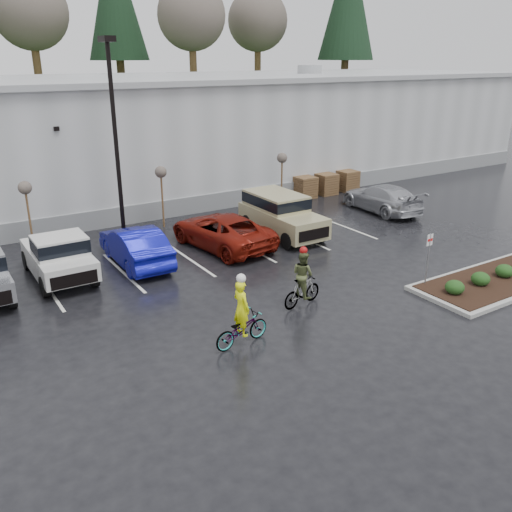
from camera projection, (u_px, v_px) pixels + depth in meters
ground at (354, 313)px, 18.85m from camera, size 120.00×120.00×0.00m
warehouse at (126, 134)px, 34.99m from camera, size 60.50×15.50×7.20m
wooded_ridge at (46, 114)px, 53.42m from camera, size 80.00×25.00×6.00m
lamppost at (114, 120)px, 24.36m from camera, size 0.50×1.00×9.22m
sapling_west at (25, 191)px, 24.16m from camera, size 0.60×0.60×3.20m
sapling_mid at (161, 175)px, 27.44m from camera, size 0.60×0.60×3.20m
sapling_east at (282, 161)px, 31.21m from camera, size 0.60×0.60×3.20m
pallet_stack_a at (305, 187)px, 33.97m from camera, size 1.20×1.20×1.35m
pallet_stack_b at (326, 184)px, 34.83m from camera, size 1.20×1.20×1.35m
pallet_stack_c at (347, 181)px, 35.73m from camera, size 1.20×1.20×1.35m
curb_island at (503, 279)px, 21.55m from camera, size 8.00×3.00×0.15m
mulch_bed at (504, 277)px, 21.52m from camera, size 7.60×2.60×0.04m
shrub_a at (455, 287)px, 19.93m from camera, size 0.70×0.70×0.52m
shrub_b at (481, 279)px, 20.68m from camera, size 0.70×0.70×0.52m
shrub_c at (505, 271)px, 21.44m from camera, size 0.70×0.70×0.52m
fire_lane_sign at (428, 254)px, 20.43m from camera, size 0.30×0.05×2.20m
pickup_white at (56, 253)px, 21.69m from camera, size 2.10×5.20×1.96m
car_blue at (135, 246)px, 23.06m from camera, size 1.82×5.01×1.64m
car_red at (222, 231)px, 25.14m from camera, size 3.36×6.01×1.59m
suv_tan at (283, 216)px, 26.64m from camera, size 2.20×5.10×2.06m
car_far_silver at (381, 198)px, 30.99m from camera, size 2.54×5.50×1.56m
cyclist_hivis at (242, 323)px, 16.57m from camera, size 2.01×0.92×2.36m
cyclist_olive at (302, 284)px, 19.18m from camera, size 1.78×0.89×2.23m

